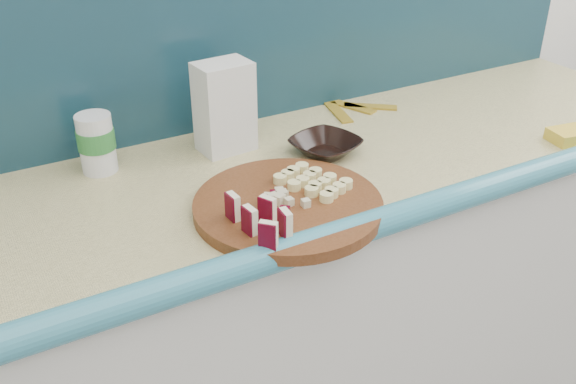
% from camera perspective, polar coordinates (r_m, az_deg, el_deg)
% --- Properties ---
extents(kitchen_counter, '(2.20, 0.63, 0.91)m').
position_cam_1_polar(kitchen_counter, '(1.73, 0.68, -11.00)').
color(kitchen_counter, silver).
rests_on(kitchen_counter, ground).
extents(backsplash, '(2.20, 0.02, 0.50)m').
position_cam_1_polar(backsplash, '(1.62, -4.42, 14.53)').
color(backsplash, teal).
rests_on(backsplash, kitchen_counter).
extents(cutting_board, '(0.49, 0.49, 0.02)m').
position_cam_1_polar(cutting_board, '(1.28, 0.00, -1.24)').
color(cutting_board, '#4F2711').
rests_on(cutting_board, kitchen_counter).
extents(apple_wedges, '(0.09, 0.15, 0.05)m').
position_cam_1_polar(apple_wedges, '(1.17, -2.48, -2.41)').
color(apple_wedges, '#FFF1CB').
rests_on(apple_wedges, cutting_board).
extents(apple_chunks, '(0.06, 0.07, 0.02)m').
position_cam_1_polar(apple_chunks, '(1.26, -0.71, -0.84)').
color(apple_chunks, beige).
rests_on(apple_chunks, cutting_board).
extents(banana_slices, '(0.13, 0.16, 0.02)m').
position_cam_1_polar(banana_slices, '(1.33, 2.22, 0.92)').
color(banana_slices, '#F3E594').
rests_on(banana_slices, cutting_board).
extents(brown_bowl, '(0.19, 0.19, 0.04)m').
position_cam_1_polar(brown_bowl, '(1.51, 3.34, 4.04)').
color(brown_bowl, black).
rests_on(brown_bowl, kitchen_counter).
extents(flour_bag, '(0.13, 0.10, 0.21)m').
position_cam_1_polar(flour_bag, '(1.51, -5.67, 7.51)').
color(flour_bag, silver).
rests_on(flour_bag, kitchen_counter).
extents(canister, '(0.08, 0.08, 0.13)m').
position_cam_1_polar(canister, '(1.47, -16.67, 4.26)').
color(canister, white).
rests_on(canister, kitchen_counter).
extents(sponge, '(0.11, 0.09, 0.03)m').
position_cam_1_polar(sponge, '(1.72, 23.80, 4.64)').
color(sponge, yellow).
rests_on(sponge, kitchen_counter).
extents(banana_peel, '(0.20, 0.17, 0.01)m').
position_cam_1_polar(banana_peel, '(1.78, 5.83, 7.41)').
color(banana_peel, gold).
rests_on(banana_peel, kitchen_counter).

